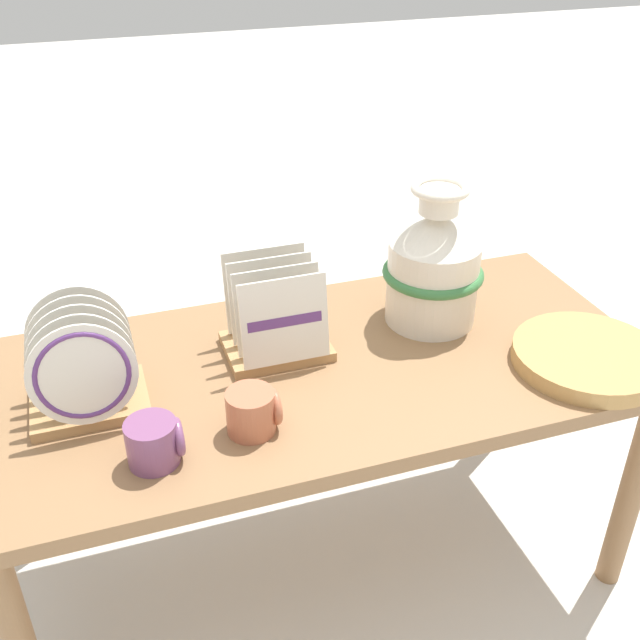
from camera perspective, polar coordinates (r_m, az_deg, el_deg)
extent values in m
plane|color=beige|center=(2.00, 0.00, -17.66)|extent=(14.00, 14.00, 0.00)
cube|color=olive|center=(1.60, 0.00, -3.89)|extent=(1.41, 0.66, 0.03)
cylinder|color=olive|center=(1.89, 22.63, -12.00)|extent=(0.06, 0.06, 0.56)
cylinder|color=olive|center=(1.97, -21.56, -9.83)|extent=(0.06, 0.06, 0.56)
cylinder|color=olive|center=(2.23, 13.92, -3.05)|extent=(0.06, 0.06, 0.56)
cylinder|color=silver|center=(1.72, 8.53, 2.88)|extent=(0.21, 0.21, 0.20)
cone|color=silver|center=(1.66, 8.89, 6.94)|extent=(0.21, 0.21, 0.07)
cylinder|color=silver|center=(1.64, 9.07, 8.95)|extent=(0.09, 0.09, 0.05)
torus|color=silver|center=(1.63, 9.15, 9.84)|extent=(0.13, 0.13, 0.02)
torus|color=#38753D|center=(1.71, 8.59, 3.57)|extent=(0.23, 0.23, 0.02)
cube|color=tan|center=(1.54, -17.12, -5.97)|extent=(0.22, 0.17, 0.02)
cylinder|color=tan|center=(1.57, -20.35, -3.60)|extent=(0.01, 0.01, 0.07)
cylinder|color=tan|center=(1.56, -14.75, -2.67)|extent=(0.01, 0.01, 0.07)
cylinder|color=silver|center=(1.41, -17.63, -4.04)|extent=(0.20, 0.04, 0.20)
torus|color=#5B3375|center=(1.41, -17.63, -4.07)|extent=(0.17, 0.04, 0.17)
cylinder|color=silver|center=(1.44, -17.72, -3.23)|extent=(0.20, 0.04, 0.20)
cylinder|color=silver|center=(1.47, -17.80, -2.47)|extent=(0.20, 0.04, 0.20)
cylinder|color=silver|center=(1.50, -17.87, -1.73)|extent=(0.20, 0.04, 0.20)
cylinder|color=silver|center=(1.54, -17.95, -1.02)|extent=(0.20, 0.04, 0.20)
cube|color=tan|center=(1.63, -3.34, -2.01)|extent=(0.22, 0.17, 0.02)
cylinder|color=tan|center=(1.65, -6.61, 0.14)|extent=(0.01, 0.01, 0.07)
cylinder|color=tan|center=(1.68, -1.46, 1.02)|extent=(0.01, 0.01, 0.07)
cube|color=silver|center=(1.52, -2.72, -0.09)|extent=(0.18, 0.04, 0.18)
cube|color=silver|center=(1.56, -3.22, 0.79)|extent=(0.18, 0.04, 0.18)
cube|color=silver|center=(1.60, -3.69, 1.63)|extent=(0.18, 0.04, 0.18)
cube|color=silver|center=(1.64, -4.14, 2.43)|extent=(0.18, 0.04, 0.18)
cube|color=#5B3375|center=(1.51, -2.70, -0.12)|extent=(0.16, 0.01, 0.02)
cylinder|color=tan|center=(1.69, 19.67, -3.05)|extent=(0.32, 0.32, 0.01)
cylinder|color=tan|center=(1.68, 19.72, -2.79)|extent=(0.32, 0.32, 0.01)
cylinder|color=tan|center=(1.68, 19.77, -2.54)|extent=(0.32, 0.32, 0.01)
cylinder|color=tan|center=(1.67, 19.83, -2.28)|extent=(0.32, 0.32, 0.01)
cylinder|color=#B76647|center=(1.40, -5.30, -6.99)|extent=(0.09, 0.09, 0.09)
torus|color=#B76647|center=(1.41, -3.48, -6.58)|extent=(0.02, 0.07, 0.07)
cylinder|color=#7A4770|center=(1.36, -12.67, -9.11)|extent=(0.09, 0.09, 0.09)
torus|color=#7A4770|center=(1.36, -10.75, -8.72)|extent=(0.02, 0.07, 0.07)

